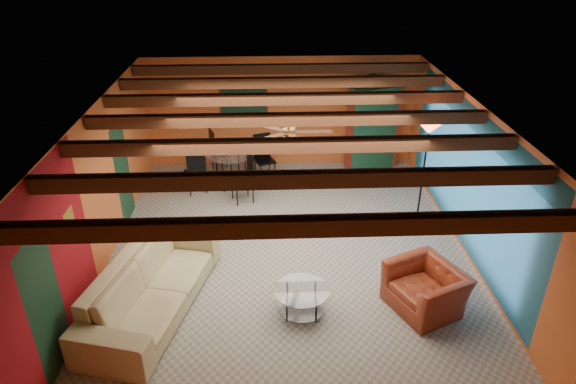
{
  "coord_description": "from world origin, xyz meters",
  "views": [
    {
      "loc": [
        -0.35,
        -7.76,
        5.32
      ],
      "look_at": [
        0.0,
        0.2,
        1.15
      ],
      "focal_mm": 31.54,
      "sensor_mm": 36.0,
      "label": 1
    }
  ],
  "objects_px": {
    "dining_table": "(231,164)",
    "armchair": "(425,288)",
    "coffee_table": "(301,301)",
    "armoire": "(372,129)",
    "sofa": "(152,285)",
    "potted_plant": "(376,78)",
    "vase": "(229,137)",
    "floor_lamp": "(423,175)"
  },
  "relations": [
    {
      "from": "dining_table",
      "to": "armchair",
      "type": "bearing_deg",
      "value": -53.54
    },
    {
      "from": "dining_table",
      "to": "coffee_table",
      "type": "bearing_deg",
      "value": -73.47
    },
    {
      "from": "coffee_table",
      "to": "armoire",
      "type": "relative_size",
      "value": 0.44
    },
    {
      "from": "sofa",
      "to": "potted_plant",
      "type": "relative_size",
      "value": 6.48
    },
    {
      "from": "dining_table",
      "to": "potted_plant",
      "type": "height_order",
      "value": "potted_plant"
    },
    {
      "from": "armchair",
      "to": "dining_table",
      "type": "distance_m",
      "value": 5.48
    },
    {
      "from": "potted_plant",
      "to": "vase",
      "type": "distance_m",
      "value": 3.66
    },
    {
      "from": "coffee_table",
      "to": "armoire",
      "type": "bearing_deg",
      "value": 68.83
    },
    {
      "from": "sofa",
      "to": "vase",
      "type": "height_order",
      "value": "vase"
    },
    {
      "from": "armchair",
      "to": "floor_lamp",
      "type": "distance_m",
      "value": 2.71
    },
    {
      "from": "floor_lamp",
      "to": "potted_plant",
      "type": "relative_size",
      "value": 4.68
    },
    {
      "from": "floor_lamp",
      "to": "potted_plant",
      "type": "xyz_separation_m",
      "value": [
        -0.45,
        2.76,
        1.16
      ]
    },
    {
      "from": "sofa",
      "to": "armchair",
      "type": "height_order",
      "value": "sofa"
    },
    {
      "from": "armoire",
      "to": "floor_lamp",
      "type": "height_order",
      "value": "floor_lamp"
    },
    {
      "from": "sofa",
      "to": "vase",
      "type": "distance_m",
      "value": 4.41
    },
    {
      "from": "vase",
      "to": "potted_plant",
      "type": "bearing_deg",
      "value": 14.85
    },
    {
      "from": "dining_table",
      "to": "floor_lamp",
      "type": "distance_m",
      "value": 4.3
    },
    {
      "from": "coffee_table",
      "to": "vase",
      "type": "xyz_separation_m",
      "value": [
        -1.32,
        4.45,
        0.97
      ]
    },
    {
      "from": "coffee_table",
      "to": "potted_plant",
      "type": "bearing_deg",
      "value": 68.83
    },
    {
      "from": "armchair",
      "to": "armoire",
      "type": "xyz_separation_m",
      "value": [
        0.14,
        5.31,
        0.65
      ]
    },
    {
      "from": "dining_table",
      "to": "floor_lamp",
      "type": "height_order",
      "value": "floor_lamp"
    },
    {
      "from": "coffee_table",
      "to": "sofa",
      "type": "bearing_deg",
      "value": 174.54
    },
    {
      "from": "floor_lamp",
      "to": "vase",
      "type": "height_order",
      "value": "floor_lamp"
    },
    {
      "from": "armoire",
      "to": "potted_plant",
      "type": "height_order",
      "value": "potted_plant"
    },
    {
      "from": "coffee_table",
      "to": "floor_lamp",
      "type": "bearing_deg",
      "value": 45.8
    },
    {
      "from": "coffee_table",
      "to": "dining_table",
      "type": "relative_size",
      "value": 0.42
    },
    {
      "from": "armoire",
      "to": "floor_lamp",
      "type": "xyz_separation_m",
      "value": [
        0.45,
        -2.76,
        0.08
      ]
    },
    {
      "from": "coffee_table",
      "to": "potted_plant",
      "type": "distance_m",
      "value": 6.08
    },
    {
      "from": "armchair",
      "to": "armoire",
      "type": "height_order",
      "value": "armoire"
    },
    {
      "from": "coffee_table",
      "to": "dining_table",
      "type": "distance_m",
      "value": 4.66
    },
    {
      "from": "sofa",
      "to": "potted_plant",
      "type": "height_order",
      "value": "potted_plant"
    },
    {
      "from": "sofa",
      "to": "vase",
      "type": "bearing_deg",
      "value": 1.53
    },
    {
      "from": "potted_plant",
      "to": "armchair",
      "type": "bearing_deg",
      "value": -91.51
    },
    {
      "from": "potted_plant",
      "to": "coffee_table",
      "type": "bearing_deg",
      "value": -111.17
    },
    {
      "from": "sofa",
      "to": "coffee_table",
      "type": "xyz_separation_m",
      "value": [
        2.3,
        -0.22,
        -0.21
      ]
    },
    {
      "from": "dining_table",
      "to": "armoire",
      "type": "distance_m",
      "value": 3.54
    },
    {
      "from": "armchair",
      "to": "potted_plant",
      "type": "height_order",
      "value": "potted_plant"
    },
    {
      "from": "sofa",
      "to": "dining_table",
      "type": "distance_m",
      "value": 4.35
    },
    {
      "from": "armchair",
      "to": "dining_table",
      "type": "xyz_separation_m",
      "value": [
        -3.26,
        4.41,
        0.19
      ]
    },
    {
      "from": "dining_table",
      "to": "potted_plant",
      "type": "distance_m",
      "value": 3.9
    },
    {
      "from": "dining_table",
      "to": "vase",
      "type": "bearing_deg",
      "value": 180.0
    },
    {
      "from": "armchair",
      "to": "potted_plant",
      "type": "bearing_deg",
      "value": 153.82
    }
  ]
}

